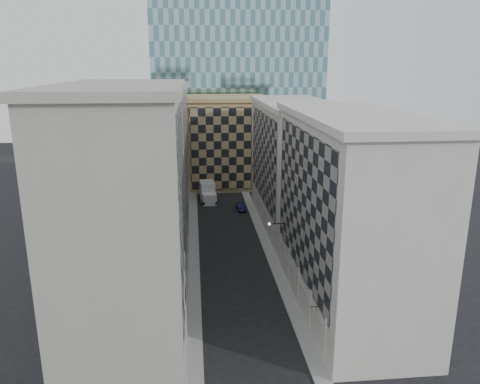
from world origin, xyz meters
TOP-DOWN VIEW (x-y plane):
  - sidewalk_west at (-5.25, 30.00)m, footprint 1.50×100.00m
  - sidewalk_east at (5.25, 30.00)m, footprint 1.50×100.00m
  - bldg_left_a at (-10.88, 11.00)m, footprint 10.80×22.80m
  - bldg_left_b at (-10.88, 33.00)m, footprint 10.80×22.80m
  - bldg_left_c at (-10.88, 55.00)m, footprint 10.80×22.80m
  - bldg_right_a at (10.88, 15.00)m, footprint 10.80×26.80m
  - bldg_right_b at (10.89, 42.00)m, footprint 10.80×28.80m
  - tan_block at (2.00, 67.90)m, footprint 16.80×14.80m
  - church_tower at (0.00, 82.00)m, footprint 7.20×7.20m
  - flagpoles_left at (-5.90, 6.00)m, footprint 0.10×6.33m
  - bracket_lamp at (4.38, 24.00)m, footprint 1.98×0.36m
  - box_truck at (-2.46, 55.75)m, footprint 3.19×6.69m
  - dark_car at (3.19, 49.17)m, footprint 1.55×3.78m
  - shop_sign at (5.42, 6.99)m, footprint 0.79×0.69m

SIDE VIEW (x-z plane):
  - sidewalk_west at x=-5.25m, z-range 0.00..0.15m
  - sidewalk_east at x=5.25m, z-range 0.00..0.15m
  - dark_car at x=3.19m, z-range 0.00..1.22m
  - box_truck at x=-2.46m, z-range -0.23..3.33m
  - shop_sign at x=5.42m, z-range 3.45..4.22m
  - bracket_lamp at x=4.38m, z-range 6.02..6.38m
  - flagpoles_left at x=-5.90m, z-range 6.83..9.17m
  - tan_block at x=2.00m, z-range 0.04..18.84m
  - bldg_right_b at x=10.89m, z-range 0.00..19.70m
  - bldg_right_a at x=10.88m, z-range -0.03..20.67m
  - bldg_left_c at x=-10.88m, z-range -0.02..21.68m
  - bldg_left_b at x=-10.88m, z-range -0.03..22.67m
  - bldg_left_a at x=-10.88m, z-range -0.03..23.67m
  - church_tower at x=0.00m, z-range 1.20..52.70m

